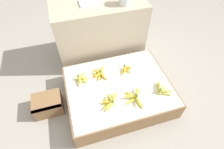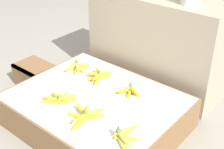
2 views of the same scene
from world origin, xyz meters
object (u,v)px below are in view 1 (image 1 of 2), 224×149
banana_bunch_front_midright (135,97)px  banana_bunch_middle_midleft (100,73)px  banana_bunch_front_midleft (110,101)px  banana_bunch_middle_left (81,78)px  banana_bunch_middle_midright (126,69)px  wooden_crate (48,104)px  banana_bunch_front_right (162,90)px  foam_tray_white (89,2)px

banana_bunch_front_midright → banana_bunch_middle_midleft: banana_bunch_front_midright is taller
banana_bunch_front_midleft → banana_bunch_middle_midleft: bearing=90.9°
banana_bunch_middle_left → banana_bunch_front_midleft: bearing=-59.3°
banana_bunch_middle_left → banana_bunch_middle_midright: (0.53, -0.01, 0.00)m
wooden_crate → banana_bunch_front_midleft: bearing=-22.2°
banana_bunch_front_right → banana_bunch_middle_midright: bearing=123.8°
banana_bunch_front_midleft → banana_bunch_middle_midright: size_ratio=1.17×
banana_bunch_middle_left → foam_tray_white: size_ratio=0.92×
banana_bunch_front_midright → banana_bunch_front_right: (0.31, 0.01, -0.00)m
banana_bunch_middle_midright → foam_tray_white: foam_tray_white is taller
banana_bunch_front_midright → banana_bunch_middle_midright: size_ratio=1.46×
banana_bunch_front_right → foam_tray_white: 1.29m
banana_bunch_front_right → banana_bunch_middle_midleft: banana_bunch_front_right is taller
banana_bunch_front_midright → foam_tray_white: (-0.20, 1.06, 0.53)m
wooden_crate → banana_bunch_middle_midleft: 0.67m
banana_bunch_middle_midleft → banana_bunch_middle_midright: bearing=-3.9°
banana_bunch_middle_left → banana_bunch_middle_midright: banana_bunch_middle_left is taller
banana_bunch_front_midright → banana_bunch_middle_left: (-0.49, 0.41, -0.00)m
wooden_crate → banana_bunch_front_right: banana_bunch_front_right is taller
banana_bunch_front_midleft → foam_tray_white: bearing=87.1°
banana_bunch_middle_left → banana_bunch_front_midright: bearing=-40.3°
banana_bunch_front_midright → banana_bunch_middle_midright: (0.04, 0.40, -0.00)m
banana_bunch_middle_midleft → banana_bunch_middle_left: bearing=-178.2°
banana_bunch_front_midleft → banana_bunch_middle_midleft: banana_bunch_middle_midleft is taller
banana_bunch_front_midleft → banana_bunch_front_right: 0.57m
wooden_crate → foam_tray_white: (0.70, 0.77, 0.70)m
banana_bunch_middle_midleft → banana_bunch_front_right: bearing=-36.0°
wooden_crate → banana_bunch_middle_left: size_ratio=1.43×
wooden_crate → banana_bunch_front_right: 1.26m
banana_bunch_front_right → banana_bunch_middle_midleft: bearing=144.0°
foam_tray_white → banana_bunch_front_midleft: bearing=-92.9°
wooden_crate → banana_bunch_front_midleft: size_ratio=1.48×
banana_bunch_middle_midleft → banana_bunch_front_midleft: bearing=-89.1°
banana_bunch_middle_midright → banana_bunch_middle_left: bearing=178.5°
wooden_crate → banana_bunch_middle_midleft: banana_bunch_middle_midleft is taller
banana_bunch_front_right → foam_tray_white: size_ratio=0.95×
banana_bunch_front_midleft → banana_bunch_front_midright: size_ratio=0.80×
banana_bunch_middle_midright → foam_tray_white: bearing=110.7°
banana_bunch_middle_left → banana_bunch_middle_midright: bearing=-1.5°
banana_bunch_front_right → banana_bunch_middle_midleft: (-0.57, 0.42, -0.00)m
banana_bunch_front_midright → banana_bunch_middle_midright: 0.40m
banana_bunch_front_midright → banana_bunch_middle_midright: bearing=83.8°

